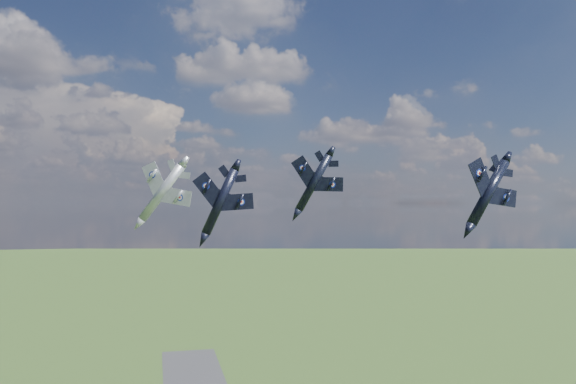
{
  "coord_description": "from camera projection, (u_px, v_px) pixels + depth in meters",
  "views": [
    {
      "loc": [
        -16.92,
        -63.89,
        80.95
      ],
      "look_at": [
        2.49,
        19.23,
        82.67
      ],
      "focal_mm": 35.0,
      "sensor_mm": 36.0,
      "label": 1
    }
  ],
  "objects": [
    {
      "name": "jet_left_silver",
      "position": [
        162.0,
        192.0,
        90.31
      ],
      "size": [
        15.63,
        17.92,
        9.04
      ],
      "primitive_type": null,
      "rotation": [
        0.0,
        0.66,
        -0.43
      ],
      "color": "#9A9EA4"
    },
    {
      "name": "jet_lead_navy",
      "position": [
        220.0,
        202.0,
        82.53
      ],
      "size": [
        12.84,
        15.84,
        6.86
      ],
      "primitive_type": null,
      "rotation": [
        0.0,
        0.42,
        -0.18
      ],
      "color": "black"
    },
    {
      "name": "jet_high_navy",
      "position": [
        314.0,
        183.0,
        96.17
      ],
      "size": [
        14.87,
        17.34,
        7.77
      ],
      "primitive_type": null,
      "rotation": [
        0.0,
        0.51,
        -0.33
      ],
      "color": "black"
    },
    {
      "name": "jet_right_navy",
      "position": [
        488.0,
        193.0,
        72.49
      ],
      "size": [
        11.96,
        15.2,
        7.95
      ],
      "primitive_type": null,
      "rotation": [
        0.0,
        0.61,
        0.18
      ],
      "color": "black"
    }
  ]
}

